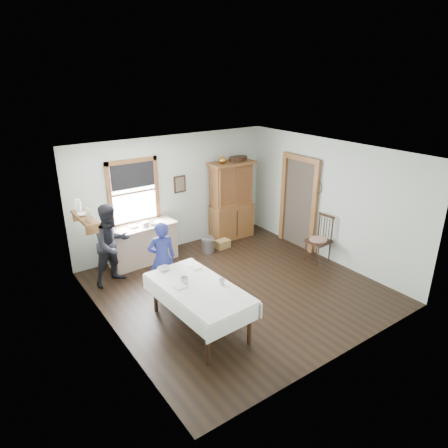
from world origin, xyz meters
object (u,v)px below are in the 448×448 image
object	(u,v)px
spindle_chair	(319,239)
wicker_basket	(223,244)
china_hutch	(232,201)
dining_table	(199,307)
woman_blue	(162,261)
work_counter	(143,244)
pail	(208,245)
figure_dark	(112,247)

from	to	relation	value
spindle_chair	wicker_basket	xyz separation A→B (m)	(-1.34, 1.82, -0.44)
china_hutch	dining_table	xyz separation A→B (m)	(-2.73, -2.83, -0.59)
wicker_basket	woman_blue	distance (m)	2.43
work_counter	woman_blue	distance (m)	1.48
spindle_chair	pail	world-z (taller)	spindle_chair
spindle_chair	figure_dark	distance (m)	4.43
dining_table	woman_blue	world-z (taller)	woman_blue
work_counter	figure_dark	xyz separation A→B (m)	(-0.86, -0.50, 0.33)
spindle_chair	china_hutch	bearing A→B (deg)	103.95
work_counter	china_hutch	size ratio (longest dim) A/B	0.78
spindle_chair	woman_blue	distance (m)	3.55
dining_table	figure_dark	world-z (taller)	figure_dark
dining_table	spindle_chair	bearing A→B (deg)	9.41
work_counter	spindle_chair	bearing A→B (deg)	-37.59
spindle_chair	wicker_basket	size ratio (longest dim) A/B	3.22
work_counter	figure_dark	distance (m)	1.05
china_hutch	wicker_basket	size ratio (longest dim) A/B	5.82
spindle_chair	work_counter	bearing A→B (deg)	140.79
pail	figure_dark	world-z (taller)	figure_dark
spindle_chair	figure_dark	bearing A→B (deg)	152.51
spindle_chair	pail	size ratio (longest dim) A/B	3.29
work_counter	wicker_basket	size ratio (longest dim) A/B	4.53
china_hutch	pail	bearing A→B (deg)	-154.65
woman_blue	wicker_basket	bearing A→B (deg)	-141.04
work_counter	china_hutch	bearing A→B (deg)	-2.26
work_counter	dining_table	size ratio (longest dim) A/B	0.79
spindle_chair	wicker_basket	distance (m)	2.30
dining_table	china_hutch	bearing A→B (deg)	46.02
pail	work_counter	bearing A→B (deg)	165.03
pail	woman_blue	size ratio (longest dim) A/B	0.24
wicker_basket	woman_blue	xyz separation A→B (m)	(-2.12, -1.04, 0.58)
figure_dark	china_hutch	bearing A→B (deg)	-4.07
woman_blue	work_counter	bearing A→B (deg)	-86.79
pail	wicker_basket	world-z (taller)	pail
dining_table	spindle_chair	size ratio (longest dim) A/B	1.79
dining_table	work_counter	bearing A→B (deg)	84.53
work_counter	woman_blue	size ratio (longest dim) A/B	1.13
china_hutch	dining_table	distance (m)	3.97
figure_dark	wicker_basket	bearing A→B (deg)	-11.09
dining_table	spindle_chair	world-z (taller)	spindle_chair
china_hutch	wicker_basket	bearing A→B (deg)	-141.09
pail	wicker_basket	size ratio (longest dim) A/B	0.98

